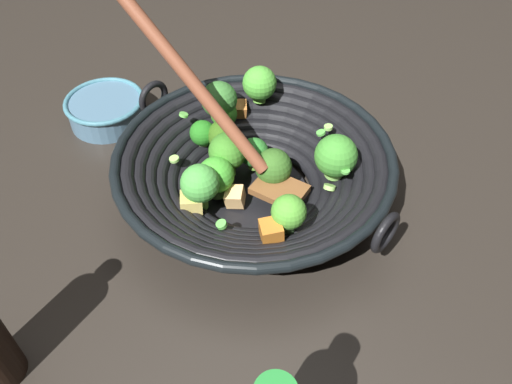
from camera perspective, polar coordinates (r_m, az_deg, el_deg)
ground_plane at (r=0.75m, az=-0.19°, el=-0.48°), size 4.00×4.00×0.00m
wok at (r=0.71m, az=-0.31°, el=2.76°), size 0.41×0.38×0.27m
prep_bowl at (r=0.90m, az=-16.10°, el=8.69°), size 0.13×0.13×0.04m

